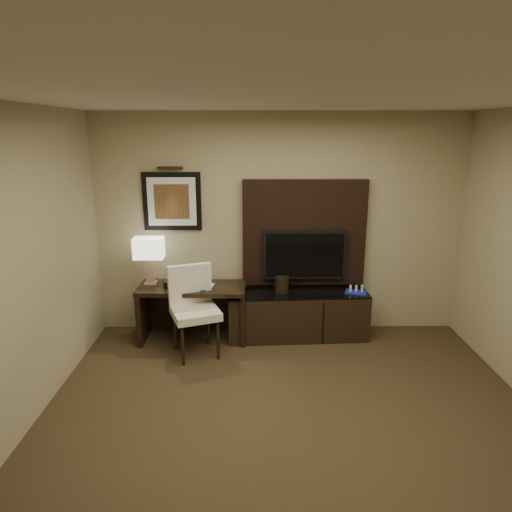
{
  "coord_description": "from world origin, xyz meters",
  "views": [
    {
      "loc": [
        -0.33,
        -3.01,
        2.47
      ],
      "look_at": [
        -0.29,
        1.8,
        1.15
      ],
      "focal_mm": 32.0,
      "sensor_mm": 36.0,
      "label": 1
    }
  ],
  "objects_px": {
    "desk_chair": "(195,312)",
    "table_lamp": "(150,262)",
    "desk": "(193,313)",
    "minibar_tray": "(356,290)",
    "credenza": "(297,315)",
    "ice_bucket": "(282,285)",
    "desk_phone": "(172,283)",
    "tv": "(304,254)"
  },
  "relations": [
    {
      "from": "desk_chair",
      "to": "table_lamp",
      "type": "xyz_separation_m",
      "value": [
        -0.59,
        0.51,
        0.44
      ]
    },
    {
      "from": "desk",
      "to": "minibar_tray",
      "type": "relative_size",
      "value": 5.12
    },
    {
      "from": "desk",
      "to": "credenza",
      "type": "relative_size",
      "value": 0.75
    },
    {
      "from": "minibar_tray",
      "to": "ice_bucket",
      "type": "bearing_deg",
      "value": 176.84
    },
    {
      "from": "desk_phone",
      "to": "ice_bucket",
      "type": "relative_size",
      "value": 1.01
    },
    {
      "from": "desk_chair",
      "to": "ice_bucket",
      "type": "bearing_deg",
      "value": 4.53
    },
    {
      "from": "table_lamp",
      "to": "desk_phone",
      "type": "height_order",
      "value": "table_lamp"
    },
    {
      "from": "desk_phone",
      "to": "ice_bucket",
      "type": "distance_m",
      "value": 1.32
    },
    {
      "from": "credenza",
      "to": "ice_bucket",
      "type": "height_order",
      "value": "ice_bucket"
    },
    {
      "from": "table_lamp",
      "to": "desk",
      "type": "bearing_deg",
      "value": -11.18
    },
    {
      "from": "desk",
      "to": "table_lamp",
      "type": "height_order",
      "value": "table_lamp"
    },
    {
      "from": "ice_bucket",
      "to": "credenza",
      "type": "bearing_deg",
      "value": -4.64
    },
    {
      "from": "credenza",
      "to": "ice_bucket",
      "type": "xyz_separation_m",
      "value": [
        -0.2,
        0.02,
        0.39
      ]
    },
    {
      "from": "desk",
      "to": "credenza",
      "type": "height_order",
      "value": "desk"
    },
    {
      "from": "credenza",
      "to": "desk_chair",
      "type": "distance_m",
      "value": 1.3
    },
    {
      "from": "desk_phone",
      "to": "ice_bucket",
      "type": "xyz_separation_m",
      "value": [
        1.32,
        0.07,
        -0.05
      ]
    },
    {
      "from": "desk_chair",
      "to": "minibar_tray",
      "type": "xyz_separation_m",
      "value": [
        1.89,
        0.42,
        0.11
      ]
    },
    {
      "from": "tv",
      "to": "table_lamp",
      "type": "xyz_separation_m",
      "value": [
        -1.87,
        -0.09,
        -0.06
      ]
    },
    {
      "from": "desk_chair",
      "to": "desk",
      "type": "bearing_deg",
      "value": 80.66
    },
    {
      "from": "desk",
      "to": "tv",
      "type": "height_order",
      "value": "tv"
    },
    {
      "from": "table_lamp",
      "to": "minibar_tray",
      "type": "bearing_deg",
      "value": -1.95
    },
    {
      "from": "desk_chair",
      "to": "desk_phone",
      "type": "height_order",
      "value": "desk_chair"
    },
    {
      "from": "tv",
      "to": "ice_bucket",
      "type": "distance_m",
      "value": 0.46
    },
    {
      "from": "table_lamp",
      "to": "credenza",
      "type": "bearing_deg",
      "value": -1.64
    },
    {
      "from": "tv",
      "to": "ice_bucket",
      "type": "bearing_deg",
      "value": -155.72
    },
    {
      "from": "table_lamp",
      "to": "tv",
      "type": "bearing_deg",
      "value": 2.72
    },
    {
      "from": "desk_chair",
      "to": "desk_phone",
      "type": "xyz_separation_m",
      "value": [
        -0.32,
        0.4,
        0.21
      ]
    },
    {
      "from": "desk",
      "to": "desk_chair",
      "type": "distance_m",
      "value": 0.45
    },
    {
      "from": "ice_bucket",
      "to": "table_lamp",
      "type": "bearing_deg",
      "value": 178.73
    },
    {
      "from": "minibar_tray",
      "to": "table_lamp",
      "type": "bearing_deg",
      "value": 178.05
    },
    {
      "from": "desk_phone",
      "to": "minibar_tray",
      "type": "xyz_separation_m",
      "value": [
        2.21,
        0.03,
        -0.1
      ]
    },
    {
      "from": "desk_phone",
      "to": "ice_bucket",
      "type": "bearing_deg",
      "value": -13.19
    },
    {
      "from": "desk_chair",
      "to": "desk_phone",
      "type": "bearing_deg",
      "value": 108.04
    },
    {
      "from": "tv",
      "to": "table_lamp",
      "type": "height_order",
      "value": "tv"
    },
    {
      "from": "tv",
      "to": "desk_chair",
      "type": "height_order",
      "value": "tv"
    },
    {
      "from": "credenza",
      "to": "ice_bucket",
      "type": "relative_size",
      "value": 9.02
    },
    {
      "from": "tv",
      "to": "desk_phone",
      "type": "height_order",
      "value": "tv"
    },
    {
      "from": "desk",
      "to": "minibar_tray",
      "type": "bearing_deg",
      "value": 2.51
    },
    {
      "from": "credenza",
      "to": "desk_phone",
      "type": "height_order",
      "value": "desk_phone"
    },
    {
      "from": "desk",
      "to": "ice_bucket",
      "type": "bearing_deg",
      "value": 5.52
    },
    {
      "from": "desk",
      "to": "table_lamp",
      "type": "bearing_deg",
      "value": 170.84
    },
    {
      "from": "tv",
      "to": "table_lamp",
      "type": "bearing_deg",
      "value": -177.28
    }
  ]
}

